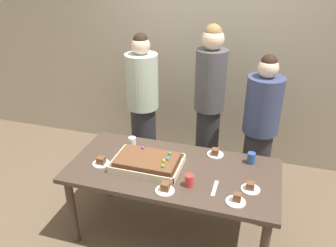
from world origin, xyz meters
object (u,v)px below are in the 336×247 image
Objects in this scene: plated_slice_near_left at (165,188)px; drink_cup_middle at (251,158)px; plated_slice_far_right at (101,162)px; person_serving_front at (209,106)px; plated_slice_near_right at (236,200)px; cake_server_utensil at (215,188)px; drink_cup_far_end at (132,142)px; drink_cup_nearest at (189,180)px; sheet_cake at (148,162)px; plated_slice_far_left at (250,188)px; person_green_shirt_behind at (143,104)px; party_table at (173,177)px; plated_slice_center_front at (215,153)px; person_striped_tie_right at (260,131)px.

drink_cup_middle is at bearing 44.69° from plated_slice_near_left.
plated_slice_far_right is 0.08× the size of person_serving_front.
cake_server_utensil is (-0.18, 0.11, -0.02)m from plated_slice_near_right.
plated_slice_near_right is 1.17m from drink_cup_far_end.
drink_cup_nearest is 0.79m from drink_cup_far_end.
plated_slice_far_right is 1.50× the size of drink_cup_nearest.
drink_cup_far_end reaches higher than plated_slice_far_right.
drink_cup_nearest is at bearing -22.00° from sheet_cake.
drink_cup_nearest is at bearing -169.44° from plated_slice_far_left.
sheet_cake reaches higher than drink_cup_nearest.
drink_cup_nearest is 1.40m from person_green_shirt_behind.
plated_slice_near_right is 1.50× the size of drink_cup_nearest.
party_table is 17.97× the size of drink_cup_nearest.
sheet_cake reaches higher than plated_slice_center_front.
drink_cup_far_end is 0.06× the size of person_green_shirt_behind.
person_serving_front reaches higher than sheet_cake.
drink_cup_far_end is 0.06× the size of person_serving_front.
person_striped_tie_right is (0.01, 0.84, 0.07)m from plated_slice_far_left.
drink_cup_far_end is at bearing 67.74° from plated_slice_far_right.
plated_slice_near_left reaches higher than party_table.
drink_cup_far_end is at bearing -17.09° from person_striped_tie_right.
sheet_cake is 0.37× the size of person_striped_tie_right.
sheet_cake is 1.00m from person_serving_front.
sheet_cake is at bearing 0.04° from person_serving_front.
plated_slice_far_right is 1.00× the size of plated_slice_center_front.
party_table is 1.09× the size of person_green_shirt_behind.
plated_slice_near_left is 0.69m from plated_slice_center_front.
plated_slice_near_left is at bearing 17.87° from person_striped_tie_right.
party_table is 0.33m from plated_slice_near_left.
plated_slice_far_left is 1.14m from person_serving_front.
plated_slice_near_left is 1.50× the size of drink_cup_nearest.
drink_cup_far_end is at bearing -10.26° from person_green_shirt_behind.
drink_cup_middle is at bearing 84.18° from plated_slice_near_right.
plated_slice_near_right is (0.79, -0.26, -0.02)m from sheet_cake.
plated_slice_far_left is 0.55m from plated_slice_center_front.
person_striped_tie_right is at bearing 58.52° from plated_slice_near_left.
person_striped_tie_right is at bearing 33.64° from plated_slice_far_right.
plated_slice_center_front is at bearing 25.27° from plated_slice_far_right.
person_striped_tie_right is (0.89, 0.76, 0.05)m from sheet_cake.
drink_cup_nearest is (0.41, -0.17, 0.01)m from sheet_cake.
sheet_cake is 0.37m from drink_cup_far_end.
plated_slice_far_right is 0.81m from drink_cup_nearest.
person_striped_tie_right is at bearing 89.27° from plated_slice_far_left.
plated_slice_near_left is 0.39m from cake_server_utensil.
plated_slice_far_left is 0.75× the size of cake_server_utensil.
plated_slice_near_right is at bearing 2.79° from plated_slice_near_left.
drink_cup_middle is (0.63, 0.29, 0.13)m from party_table.
plated_slice_center_front is (-0.35, 0.42, 0.00)m from plated_slice_far_left.
plated_slice_near_left is at bearing -161.86° from plated_slice_far_left.
plated_slice_center_front is 0.32m from drink_cup_middle.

